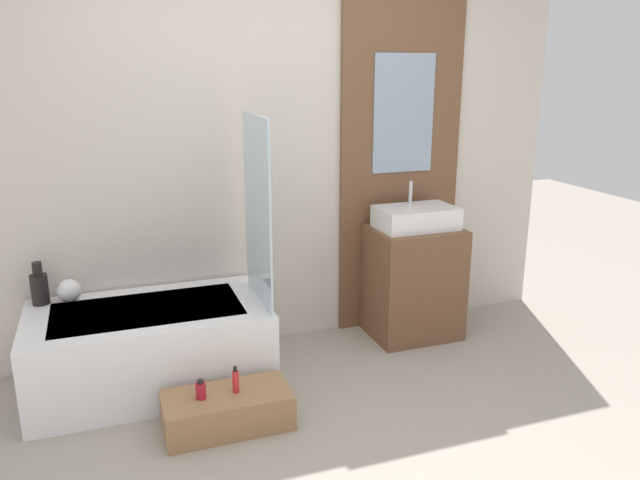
% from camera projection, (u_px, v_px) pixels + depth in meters
% --- Properties ---
extents(ground_plane, '(12.00, 12.00, 0.00)m').
position_uv_depth(ground_plane, '(360.00, 465.00, 3.00)').
color(ground_plane, '#A39989').
extents(wall_tiled_back, '(4.20, 0.06, 2.60)m').
position_uv_depth(wall_tiled_back, '(268.00, 152.00, 4.07)').
color(wall_tiled_back, beige).
rests_on(wall_tiled_back, ground_plane).
extents(wall_wood_accent, '(0.90, 0.04, 2.60)m').
position_uv_depth(wall_wood_accent, '(401.00, 145.00, 4.33)').
color(wall_wood_accent, brown).
rests_on(wall_wood_accent, ground_plane).
extents(bathtub, '(1.37, 0.78, 0.49)m').
position_uv_depth(bathtub, '(150.00, 347.00, 3.68)').
color(bathtub, white).
rests_on(bathtub, ground_plane).
extents(glass_shower_screen, '(0.01, 0.57, 1.10)m').
position_uv_depth(glass_shower_screen, '(258.00, 211.00, 3.60)').
color(glass_shower_screen, silver).
rests_on(glass_shower_screen, bathtub).
extents(wooden_step_bench, '(0.67, 0.33, 0.19)m').
position_uv_depth(wooden_step_bench, '(227.00, 410.00, 3.29)').
color(wooden_step_bench, '#997047').
rests_on(wooden_step_bench, ground_plane).
extents(vanity_cabinet, '(0.60, 0.48, 0.78)m').
position_uv_depth(vanity_cabinet, '(413.00, 282.00, 4.35)').
color(vanity_cabinet, brown).
rests_on(vanity_cabinet, ground_plane).
extents(sink, '(0.53, 0.34, 0.31)m').
position_uv_depth(sink, '(416.00, 218.00, 4.22)').
color(sink, white).
rests_on(sink, vanity_cabinet).
extents(vase_tall_dark, '(0.10, 0.10, 0.26)m').
position_uv_depth(vase_tall_dark, '(39.00, 287.00, 3.66)').
color(vase_tall_dark, black).
rests_on(vase_tall_dark, bathtub).
extents(vase_round_light, '(0.14, 0.14, 0.14)m').
position_uv_depth(vase_round_light, '(69.00, 291.00, 3.71)').
color(vase_round_light, white).
rests_on(vase_round_light, bathtub).
extents(bottle_soap_primary, '(0.05, 0.05, 0.10)m').
position_uv_depth(bottle_soap_primary, '(201.00, 390.00, 3.21)').
color(bottle_soap_primary, '#B21928').
rests_on(bottle_soap_primary, wooden_step_bench).
extents(bottle_soap_secondary, '(0.04, 0.04, 0.15)m').
position_uv_depth(bottle_soap_secondary, '(236.00, 381.00, 3.26)').
color(bottle_soap_secondary, red).
rests_on(bottle_soap_secondary, wooden_step_bench).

